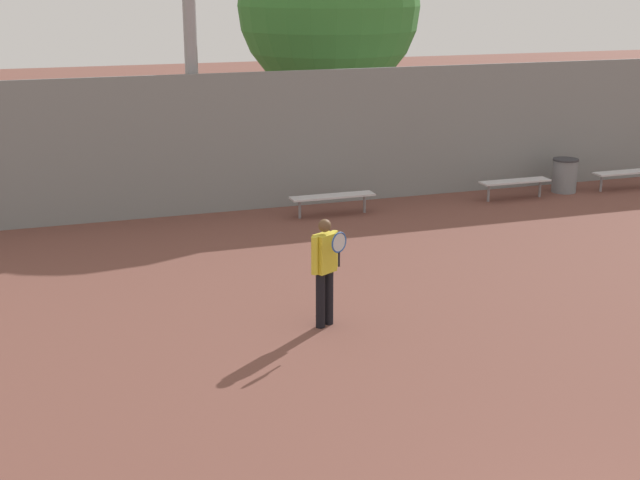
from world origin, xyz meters
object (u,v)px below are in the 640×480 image
(tennis_player, at_px, (325,267))
(trash_bin, at_px, (565,175))
(bench_courtside_near, at_px, (624,173))
(bench_courtside_far, at_px, (515,182))
(bench_adjacent_court, at_px, (333,197))
(tree_green_broad, at_px, (329,6))

(tennis_player, relative_size, trash_bin, 2.02)
(bench_courtside_near, distance_m, bench_courtside_far, 3.06)
(bench_adjacent_court, bearing_deg, tree_green_broad, 71.42)
(bench_courtside_near, distance_m, trash_bin, 1.55)
(trash_bin, relative_size, tree_green_broad, 0.12)
(tree_green_broad, bearing_deg, bench_adjacent_court, -108.58)
(tennis_player, xyz_separation_m, tree_green_broad, (3.98, 11.03, 3.38))
(trash_bin, xyz_separation_m, tree_green_broad, (-4.43, 4.70, 3.90))
(tennis_player, distance_m, bench_courtside_near, 11.65)
(tennis_player, xyz_separation_m, bench_courtside_far, (6.87, 6.06, -0.52))
(bench_courtside_far, bearing_deg, bench_courtside_near, -0.00)
(bench_courtside_near, xyz_separation_m, bench_adjacent_court, (-7.63, 0.00, 0.00))
(tree_green_broad, bearing_deg, bench_courtside_near, -39.84)
(bench_courtside_near, bearing_deg, tennis_player, -148.61)
(bench_adjacent_court, xyz_separation_m, trash_bin, (6.10, 0.27, -0.00))
(bench_courtside_near, height_order, trash_bin, trash_bin)
(trash_bin, distance_m, tree_green_broad, 7.55)
(tennis_player, height_order, trash_bin, tennis_player)
(tennis_player, bearing_deg, bench_courtside_far, 12.96)
(bench_courtside_far, bearing_deg, tennis_player, -138.57)
(tree_green_broad, bearing_deg, bench_courtside_far, -59.80)
(bench_courtside_near, xyz_separation_m, trash_bin, (-1.53, 0.27, 0.00))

